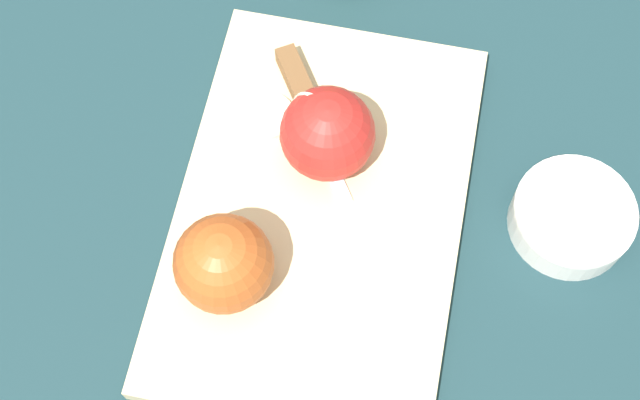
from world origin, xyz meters
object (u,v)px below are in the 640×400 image
Objects in this scene: apple_half_left at (223,264)px; bowl at (572,216)px; apple_half_right at (325,133)px; knife at (301,90)px.

apple_half_left is 0.77× the size of bowl.
apple_half_right is 0.25m from bowl.
apple_half_right is at bearing -2.49° from knife.
bowl is (-0.03, -0.24, -0.05)m from apple_half_right.
knife is (0.06, 0.03, -0.04)m from apple_half_right.
knife is at bearing -111.57° from apple_half_left.
apple_half_right is at bearing 81.70° from bowl.
bowl is at bearing 41.51° from knife.
apple_half_left reaches higher than bowl.
apple_half_right is 0.77× the size of bowl.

